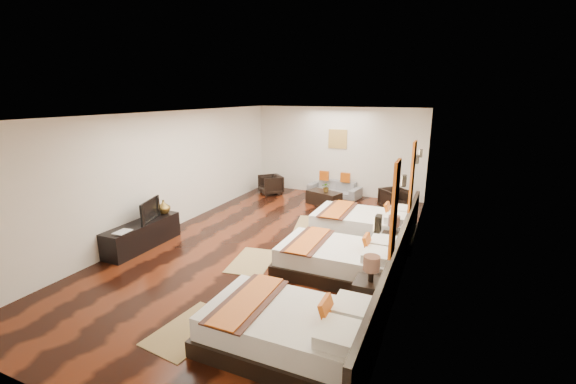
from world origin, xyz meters
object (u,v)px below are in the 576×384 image
at_px(bed_near, 290,330).
at_px(nightstand_a, 370,293).
at_px(bed_far, 364,224).
at_px(nightstand_b, 392,242).
at_px(tv_console, 143,235).
at_px(bed_mid, 340,259).
at_px(table_plant, 326,187).
at_px(sofa, 334,189).
at_px(figurine, 164,207).
at_px(coffee_table, 324,198).
at_px(armchair_right, 394,199).
at_px(armchair_left, 271,185).
at_px(tv, 147,210).
at_px(book, 117,231).

height_order(bed_near, nightstand_a, nightstand_a).
bearing_deg(bed_far, nightstand_b, -46.64).
bearing_deg(tv_console, bed_mid, 6.63).
bearing_deg(bed_far, table_plant, 127.32).
distance_m(bed_far, sofa, 3.56).
height_order(figurine, coffee_table, figurine).
xyz_separation_m(bed_mid, coffee_table, (-1.66, 4.09, -0.08)).
distance_m(nightstand_a, nightstand_b, 2.21).
height_order(bed_near, bed_far, bed_far).
distance_m(bed_far, nightstand_b, 1.09).
bearing_deg(tv_console, nightstand_a, -5.94).
bearing_deg(table_plant, bed_far, -52.68).
bearing_deg(armchair_right, armchair_left, 132.82).
bearing_deg(bed_far, bed_mid, -90.04).
relative_size(nightstand_a, tv_console, 0.50).
distance_m(nightstand_b, tv, 5.16).
bearing_deg(figurine, tv, -84.92).
xyz_separation_m(nightstand_b, tv_console, (-4.95, -1.69, -0.02)).
height_order(armchair_left, table_plant, table_plant).
height_order(nightstand_a, tv_console, nightstand_a).
bearing_deg(armchair_left, nightstand_b, 6.27).
bearing_deg(table_plant, figurine, -123.94).
bearing_deg(nightstand_b, sofa, 121.48).
bearing_deg(bed_mid, tv, -175.06).
xyz_separation_m(nightstand_a, armchair_left, (-4.40, 5.56, -0.00)).
xyz_separation_m(tv_console, book, (0.00, -0.62, 0.29)).
distance_m(bed_far, nightstand_a, 3.09).
bearing_deg(nightstand_b, armchair_right, 97.80).
bearing_deg(coffee_table, armchair_right, 10.44).
bearing_deg(nightstand_b, bed_mid, -121.86).
xyz_separation_m(figurine, armchair_left, (0.55, 4.35, -0.39)).
relative_size(tv_console, sofa, 1.07).
bearing_deg(armchair_left, bed_mid, -7.70).
bearing_deg(nightstand_b, tv_console, -161.13).
bearing_deg(bed_near, armchair_left, 118.15).
bearing_deg(book, nightstand_b, 25.06).
distance_m(nightstand_b, book, 5.47).
bearing_deg(table_plant, tv, -119.96).
bearing_deg(table_plant, sofa, 94.00).
xyz_separation_m(bed_far, armchair_right, (0.30, 2.46, 0.01)).
distance_m(bed_far, coffee_table, 2.68).
xyz_separation_m(nightstand_a, nightstand_b, (0.00, 2.21, -0.02)).
height_order(tv_console, tv, tv).
relative_size(book, coffee_table, 0.33).
relative_size(nightstand_b, armchair_left, 1.23).
bearing_deg(nightstand_a, tv, 172.50).
bearing_deg(sofa, armchair_right, -9.50).
distance_m(tv, coffee_table, 5.13).
bearing_deg(armchair_right, sofa, 115.00).
distance_m(bed_near, nightstand_b, 3.55).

